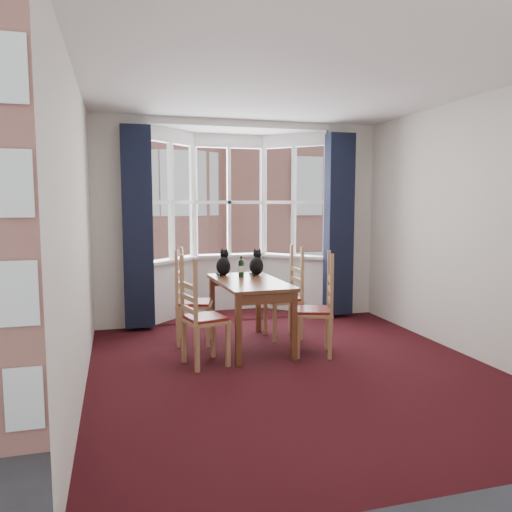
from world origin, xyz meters
name	(u,v)px	position (x,y,z in m)	size (l,w,h in m)	color
floor	(295,371)	(0.00, 0.00, 0.00)	(4.50, 4.50, 0.00)	black
ceiling	(298,83)	(0.00, 0.00, 2.80)	(4.50, 4.50, 0.00)	white
wall_left	(79,235)	(-2.00, 0.00, 1.40)	(4.50, 4.50, 0.00)	silver
wall_right	(470,228)	(2.00, 0.00, 1.40)	(4.50, 4.50, 0.00)	silver
wall_near	(441,255)	(0.00, -2.25, 1.40)	(4.00, 4.00, 0.00)	silver
wall_back_pier_left	(119,223)	(-1.65, 2.25, 1.40)	(0.70, 0.12, 2.80)	silver
wall_back_pier_right	(348,221)	(1.65, 2.25, 1.40)	(0.70, 0.12, 2.80)	silver
bay_window	(233,221)	(0.00, 2.75, 1.40)	(2.76, 0.94, 2.80)	white
curtain_left	(138,228)	(-1.42, 2.07, 1.35)	(0.38, 0.22, 2.60)	black
curtain_right	(339,225)	(1.42, 2.07, 1.35)	(0.38, 0.22, 2.60)	black
dining_table	(250,290)	(-0.22, 0.93, 0.68)	(0.76, 1.35, 0.78)	brown
chair_left_near	(197,321)	(-0.92, 0.42, 0.47)	(0.49, 0.50, 0.92)	#A57B50
chair_left_far	(187,304)	(-0.90, 1.28, 0.47)	(0.50, 0.51, 0.92)	#A57B50
chair_right_near	(322,312)	(0.47, 0.45, 0.47)	(0.51, 0.53, 0.92)	#A57B50
chair_right_far	(290,299)	(0.37, 1.22, 0.47)	(0.41, 0.43, 0.92)	#A57B50
cat_left	(223,265)	(-0.42, 1.43, 0.91)	(0.25, 0.28, 0.34)	black
cat_right	(256,265)	(-0.02, 1.35, 0.91)	(0.25, 0.28, 0.33)	black
wine_bottle	(241,267)	(-0.25, 1.21, 0.90)	(0.07, 0.07, 0.27)	black
candle_tall	(181,254)	(-0.80, 2.60, 0.93)	(0.06, 0.06, 0.12)	white
street	(143,307)	(0.00, 32.25, -6.00)	(80.00, 80.00, 0.00)	#333335
tenement_building	(163,204)	(0.00, 14.01, 1.60)	(18.40, 7.80, 15.20)	#A06052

